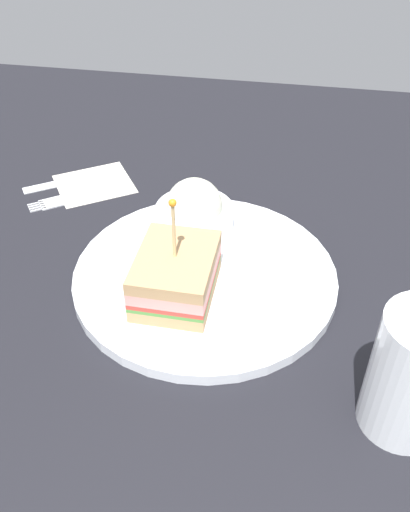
{
  "coord_description": "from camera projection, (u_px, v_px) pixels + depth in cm",
  "views": [
    {
      "loc": [
        -7.52,
        41.78,
        38.2
      ],
      "look_at": [
        0.0,
        0.0,
        3.2
      ],
      "focal_mm": 39.07,
      "sensor_mm": 36.0,
      "label": 1
    }
  ],
  "objects": [
    {
      "name": "ground_plane",
      "position": [
        205.0,
        287.0,
        0.58
      ],
      "size": [
        104.82,
        104.82,
        2.0
      ],
      "primitive_type": "cube",
      "color": "black"
    },
    {
      "name": "plate",
      "position": [
        205.0,
        276.0,
        0.57
      ],
      "size": [
        26.61,
        26.61,
        1.2
      ],
      "primitive_type": "cylinder",
      "color": "white",
      "rests_on": "ground_plane"
    },
    {
      "name": "sandwich_half_center",
      "position": [
        176.0,
        275.0,
        0.52
      ],
      "size": [
        7.2,
        9.33,
        10.88
      ],
      "color": "tan",
      "rests_on": "plate"
    },
    {
      "name": "coleslaw_bowl",
      "position": [
        194.0,
        212.0,
        0.6
      ],
      "size": [
        8.49,
        8.49,
        6.11
      ],
      "color": "white",
      "rests_on": "plate"
    },
    {
      "name": "napkin",
      "position": [
        94.0,
        184.0,
        0.71
      ],
      "size": [
        12.16,
        11.91,
        0.15
      ],
      "primitive_type": "cube",
      "rotation": [
        0.0,
        0.0,
        6.87
      ],
      "color": "beige",
      "rests_on": "ground_plane"
    },
    {
      "name": "fork",
      "position": [
        67.0,
        199.0,
        0.68
      ],
      "size": [
        10.6,
        8.14,
        0.35
      ],
      "color": "silver",
      "rests_on": "ground_plane"
    },
    {
      "name": "knife",
      "position": [
        65.0,
        181.0,
        0.71
      ],
      "size": [
        10.6,
        7.68,
        0.35
      ],
      "color": "silver",
      "rests_on": "ground_plane"
    }
  ]
}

